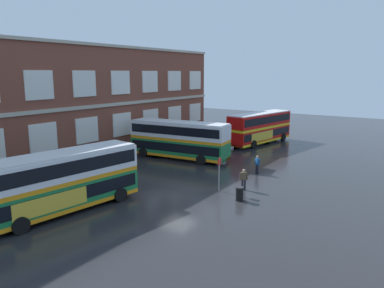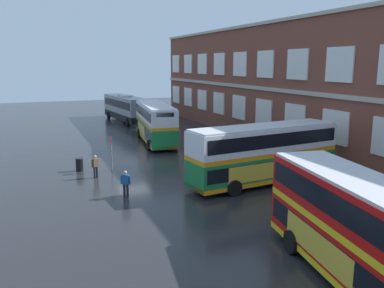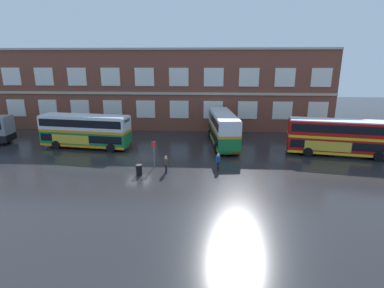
# 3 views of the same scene
# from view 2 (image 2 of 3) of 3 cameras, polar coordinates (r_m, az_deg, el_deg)

# --- Properties ---
(ground_plane) EXTENTS (120.00, 120.00, 0.00)m
(ground_plane) POSITION_cam_2_polar(r_m,az_deg,el_deg) (34.71, -5.07, -2.25)
(ground_plane) COLOR #232326
(brick_terminal_building) EXTENTS (56.02, 8.19, 12.22)m
(brick_terminal_building) POSITION_cam_2_polar(r_m,az_deg,el_deg) (42.99, 14.90, 8.11)
(brick_terminal_building) COLOR brown
(brick_terminal_building) RESTS_ON ground
(double_decker_near) EXTENTS (11.24, 3.99, 4.07)m
(double_decker_near) POSITION_cam_2_polar(r_m,az_deg,el_deg) (41.91, -5.29, 3.12)
(double_decker_near) COLOR #197038
(double_decker_near) RESTS_ON ground
(double_decker_middle) EXTENTS (3.77, 11.21, 4.07)m
(double_decker_middle) POSITION_cam_2_polar(r_m,az_deg,el_deg) (27.79, 10.24, -1.30)
(double_decker_middle) COLOR #197038
(double_decker_middle) RESTS_ON ground
(double_decker_far) EXTENTS (11.28, 4.42, 4.07)m
(double_decker_far) POSITION_cam_2_polar(r_m,az_deg,el_deg) (15.94, 23.96, -11.89)
(double_decker_far) COLOR red
(double_decker_far) RESTS_ON ground
(touring_coach) EXTENTS (12.20, 3.82, 3.80)m
(touring_coach) POSITION_cam_2_polar(r_m,az_deg,el_deg) (57.83, -9.52, 5.07)
(touring_coach) COLOR gray
(touring_coach) RESTS_ON ground
(waiting_passenger) EXTENTS (0.37, 0.62, 1.70)m
(waiting_passenger) POSITION_cam_2_polar(r_m,az_deg,el_deg) (29.74, -13.63, -3.01)
(waiting_passenger) COLOR black
(waiting_passenger) RESTS_ON ground
(second_passenger) EXTENTS (0.41, 0.60, 1.70)m
(second_passenger) POSITION_cam_2_polar(r_m,az_deg,el_deg) (25.19, -9.47, -5.47)
(second_passenger) COLOR black
(second_passenger) RESTS_ON ground
(bus_stand_flag) EXTENTS (0.44, 0.10, 2.70)m
(bus_stand_flag) POSITION_cam_2_polar(r_m,az_deg,el_deg) (31.16, -11.47, -0.93)
(bus_stand_flag) COLOR slate
(bus_stand_flag) RESTS_ON ground
(station_litter_bin) EXTENTS (0.60, 0.60, 1.03)m
(station_litter_bin) POSITION_cam_2_polar(r_m,az_deg,el_deg) (32.07, -15.79, -2.83)
(station_litter_bin) COLOR black
(station_litter_bin) RESTS_ON ground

